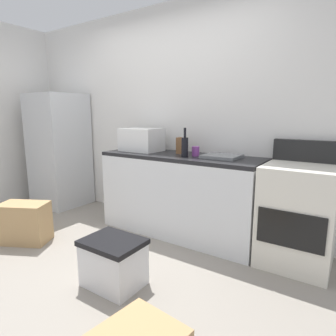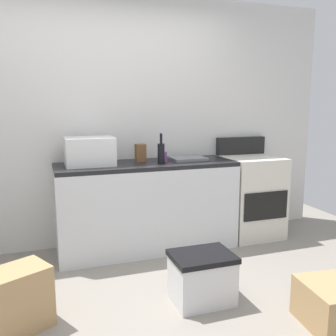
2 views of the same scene
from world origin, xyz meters
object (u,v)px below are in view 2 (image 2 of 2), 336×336
(stove_oven, at_px, (250,195))
(cardboard_box_medium, at_px, (11,302))
(microwave, at_px, (90,151))
(coffee_mug, at_px, (163,157))
(storage_bin, at_px, (202,277))
(cardboard_box_large, at_px, (333,305))
(wine_bottle, at_px, (161,153))
(knife_block, at_px, (140,153))

(stove_oven, bearing_deg, cardboard_box_medium, -155.51)
(microwave, bearing_deg, coffee_mug, -0.76)
(cardboard_box_medium, xyz_separation_m, storage_bin, (1.33, -0.05, -0.02))
(coffee_mug, distance_m, cardboard_box_medium, 1.95)
(storage_bin, bearing_deg, cardboard_box_medium, 177.73)
(stove_oven, bearing_deg, coffee_mug, 179.67)
(microwave, height_order, cardboard_box_large, microwave)
(microwave, distance_m, storage_bin, 1.60)
(coffee_mug, bearing_deg, storage_bin, -93.97)
(wine_bottle, relative_size, cardboard_box_medium, 0.63)
(microwave, distance_m, wine_bottle, 0.69)
(cardboard_box_medium, bearing_deg, cardboard_box_large, -17.11)
(wine_bottle, bearing_deg, coffee_mug, 63.52)
(microwave, xyz_separation_m, wine_bottle, (0.68, -0.13, -0.03))
(cardboard_box_medium, bearing_deg, storage_bin, -2.27)
(microwave, relative_size, knife_block, 2.56)
(knife_block, bearing_deg, wine_bottle, -52.61)
(cardboard_box_medium, bearing_deg, stove_oven, 24.49)
(wine_bottle, bearing_deg, knife_block, 127.39)
(microwave, height_order, knife_block, microwave)
(stove_oven, relative_size, knife_block, 6.11)
(wine_bottle, height_order, storage_bin, wine_bottle)
(stove_oven, height_order, cardboard_box_large, stove_oven)
(cardboard_box_large, relative_size, cardboard_box_medium, 0.90)
(stove_oven, height_order, cardboard_box_medium, stove_oven)
(wine_bottle, distance_m, cardboard_box_large, 1.97)
(coffee_mug, relative_size, cardboard_box_large, 0.23)
(storage_bin, bearing_deg, wine_bottle, 88.88)
(knife_block, xyz_separation_m, cardboard_box_large, (0.85, -1.83, -0.84))
(coffee_mug, bearing_deg, knife_block, 159.57)
(stove_oven, height_order, storage_bin, stove_oven)
(coffee_mug, height_order, knife_block, knife_block)
(coffee_mug, height_order, storage_bin, coffee_mug)
(wine_bottle, bearing_deg, microwave, 168.90)
(microwave, height_order, wine_bottle, wine_bottle)
(coffee_mug, bearing_deg, cardboard_box_large, -70.27)
(coffee_mug, distance_m, cardboard_box_large, 2.03)
(wine_bottle, xyz_separation_m, cardboard_box_medium, (-1.35, -1.00, -0.80))
(coffee_mug, xyz_separation_m, cardboard_box_medium, (-1.42, -1.12, -0.74))
(stove_oven, relative_size, storage_bin, 2.39)
(knife_block, relative_size, cardboard_box_large, 0.42)
(microwave, distance_m, cardboard_box_medium, 1.56)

